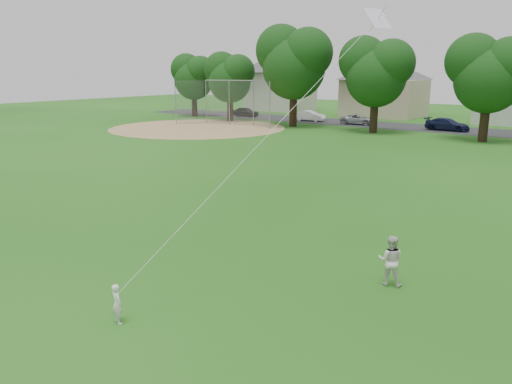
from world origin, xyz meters
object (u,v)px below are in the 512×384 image
Objects in this scene: older_boy at (391,260)px; toddler at (117,304)px; kite at (262,141)px; baseball_backstop at (227,103)px.

toddler is at bearing 37.18° from older_boy.
kite is at bearing 16.71° from older_boy.
baseball_backstop is (-27.24, 31.00, -1.66)m from kite.
kite is 41.31m from baseball_backstop.
toddler is 5.47m from kite.
older_boy is 0.13× the size of kite.
toddler is at bearing -53.47° from baseball_backstop.
kite is at bearing -92.04° from toddler.
baseball_backstop is (-25.90, 34.97, 1.87)m from toddler.
kite reaches higher than toddler.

